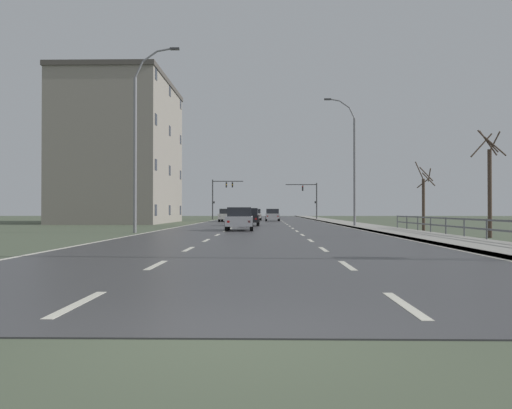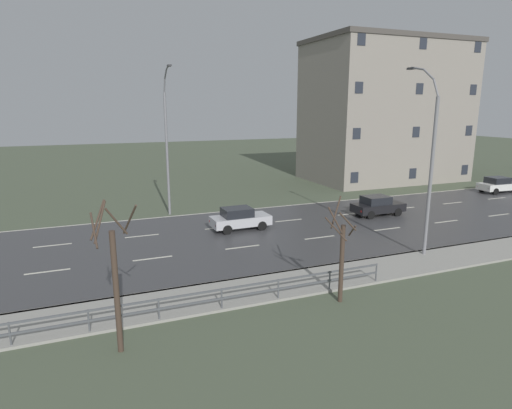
# 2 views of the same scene
# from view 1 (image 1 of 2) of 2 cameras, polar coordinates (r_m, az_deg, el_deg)

# --- Properties ---
(ground_plane) EXTENTS (160.00, 160.00, 0.12)m
(ground_plane) POSITION_cam_1_polar(r_m,az_deg,el_deg) (53.62, 0.75, -2.16)
(ground_plane) COLOR #4C5642
(road_asphalt_strip) EXTENTS (14.00, 120.00, 0.03)m
(road_asphalt_strip) POSITION_cam_1_polar(r_m,az_deg,el_deg) (65.61, 0.82, -1.83)
(road_asphalt_strip) COLOR #3D3D3F
(road_asphalt_strip) RESTS_ON ground
(sidewalk_right) EXTENTS (3.00, 120.00, 0.12)m
(sidewalk_right) POSITION_cam_1_polar(r_m,az_deg,el_deg) (66.11, 8.15, -1.77)
(sidewalk_right) COLOR gray
(sidewalk_right) RESTS_ON ground
(guardrail) EXTENTS (0.07, 26.19, 1.00)m
(guardrail) POSITION_cam_1_polar(r_m,az_deg,el_deg) (27.42, 21.38, -1.97)
(guardrail) COLOR #515459
(guardrail) RESTS_ON ground
(street_lamp_midground) EXTENTS (2.59, 0.24, 10.62)m
(street_lamp_midground) POSITION_cam_1_polar(r_m,az_deg,el_deg) (44.55, 10.29, 4.29)
(street_lamp_midground) COLOR slate
(street_lamp_midground) RESTS_ON ground
(street_lamp_left_bank) EXTENTS (2.78, 0.24, 11.27)m
(street_lamp_left_bank) POSITION_cam_1_polar(r_m,az_deg,el_deg) (33.24, -12.51, 6.50)
(street_lamp_left_bank) COLOR slate
(street_lamp_left_bank) RESTS_ON ground
(traffic_signal_right) EXTENTS (4.76, 0.36, 5.51)m
(traffic_signal_right) POSITION_cam_1_polar(r_m,az_deg,el_deg) (80.48, 5.88, 0.98)
(traffic_signal_right) COLOR #38383A
(traffic_signal_right) RESTS_ON ground
(traffic_signal_left) EXTENTS (4.77, 0.36, 6.09)m
(traffic_signal_left) POSITION_cam_1_polar(r_m,az_deg,el_deg) (81.68, -3.86, 1.32)
(traffic_signal_left) COLOR #38383A
(traffic_signal_left) RESTS_ON ground
(car_distant) EXTENTS (1.86, 4.11, 1.57)m
(car_distant) POSITION_cam_1_polar(r_m,az_deg,el_deg) (68.03, 1.77, -1.11)
(car_distant) COLOR #B7B7BC
(car_distant) RESTS_ON ground
(car_near_right) EXTENTS (1.84, 4.10, 1.57)m
(car_near_right) POSITION_cam_1_polar(r_m,az_deg,el_deg) (47.23, -0.76, -1.32)
(car_near_right) COLOR black
(car_near_right) RESTS_ON ground
(car_mid_centre) EXTENTS (1.92, 4.14, 1.57)m
(car_mid_centre) POSITION_cam_1_polar(r_m,az_deg,el_deg) (35.83, -1.78, -1.54)
(car_mid_centre) COLOR #B7B7BC
(car_mid_centre) RESTS_ON ground
(car_far_left) EXTENTS (2.01, 4.19, 1.57)m
(car_far_left) POSITION_cam_1_polar(r_m,az_deg,el_deg) (64.37, -3.09, -1.14)
(car_far_left) COLOR silver
(car_far_left) RESTS_ON ground
(car_near_left) EXTENTS (1.96, 4.16, 1.57)m
(car_near_left) POSITION_cam_1_polar(r_m,az_deg,el_deg) (73.41, -0.15, -1.08)
(car_near_left) COLOR silver
(car_near_left) RESTS_ON ground
(brick_building) EXTENTS (10.86, 17.51, 15.67)m
(brick_building) POSITION_cam_1_polar(r_m,az_deg,el_deg) (61.14, -14.15, 5.46)
(brick_building) COLOR gray
(brick_building) RESTS_ON ground
(bare_tree_near) EXTENTS (1.40, 1.51, 5.37)m
(bare_tree_near) POSITION_cam_1_polar(r_m,az_deg,el_deg) (28.94, 23.71, 1.91)
(bare_tree_near) COLOR #423328
(bare_tree_near) RESTS_ON ground
(bare_tree_mid) EXTENTS (1.25, 1.31, 4.68)m
(bare_tree_mid) POSITION_cam_1_polar(r_m,az_deg,el_deg) (37.55, 17.51, 0.50)
(bare_tree_mid) COLOR #423328
(bare_tree_mid) RESTS_ON ground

